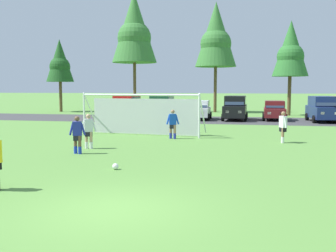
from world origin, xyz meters
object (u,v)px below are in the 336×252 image
at_px(soccer_ball, 115,166).
at_px(parked_car_slot_center_left, 199,110).
at_px(parked_car_slot_right, 322,109).
at_px(parked_car_slot_left, 162,107).
at_px(player_midfield_center, 89,131).
at_px(player_winger_right, 283,127).
at_px(parked_car_slot_center_right, 274,110).
at_px(parked_car_slot_far_left, 127,107).
at_px(parked_car_slot_center, 235,108).
at_px(player_striker_near, 77,135).
at_px(player_winger_left, 173,124).
at_px(soccer_goal, 144,114).

xyz_separation_m(soccer_ball, parked_car_slot_center_left, (0.08, 22.52, 0.77)).
relative_size(parked_car_slot_center_left, parked_car_slot_right, 0.90).
height_order(soccer_ball, parked_car_slot_left, parked_car_slot_left).
bearing_deg(player_midfield_center, player_winger_right, 23.36).
xyz_separation_m(parked_car_slot_center_left, parked_car_slot_center_right, (6.64, 0.67, 0.00)).
distance_m(soccer_ball, parked_car_slot_right, 24.63).
distance_m(parked_car_slot_far_left, parked_car_slot_right, 17.14).
relative_size(soccer_ball, parked_car_slot_right, 0.05).
xyz_separation_m(parked_car_slot_far_left, parked_car_slot_center, (9.83, 1.00, 0.00)).
height_order(player_striker_near, player_winger_right, same).
height_order(player_striker_near, player_winger_left, same).
xyz_separation_m(parked_car_slot_far_left, parked_car_slot_right, (17.13, 0.67, 0.00)).
xyz_separation_m(soccer_goal, player_striker_near, (-0.92, -7.45, -0.47)).
distance_m(soccer_goal, player_winger_left, 2.73).
distance_m(soccer_ball, parked_car_slot_center_left, 22.53).
height_order(soccer_goal, parked_car_slot_far_left, soccer_goal).
distance_m(parked_car_slot_center_left, parked_car_slot_right, 10.51).
xyz_separation_m(parked_car_slot_far_left, parked_car_slot_center_right, (13.26, 1.65, -0.24)).
height_order(player_winger_right, parked_car_slot_right, parked_car_slot_right).
bearing_deg(parked_car_slot_left, parked_car_slot_far_left, -150.05).
height_order(player_striker_near, parked_car_slot_center_left, parked_car_slot_center_left).
distance_m(parked_car_slot_left, parked_car_slot_center_right, 10.33).
bearing_deg(player_midfield_center, parked_car_slot_right, 53.20).
distance_m(soccer_ball, parked_car_slot_center_right, 24.16).
distance_m(parked_car_slot_far_left, parked_car_slot_center_right, 13.37).
xyz_separation_m(soccer_ball, player_midfield_center, (-2.83, 4.28, 0.71)).
xyz_separation_m(player_striker_near, player_winger_left, (3.06, 5.82, 0.00)).
relative_size(player_striker_near, parked_car_slot_center_left, 0.39).
bearing_deg(soccer_goal, parked_car_slot_center_right, 56.61).
relative_size(player_striker_near, parked_car_slot_far_left, 0.36).
distance_m(player_striker_near, player_midfield_center, 1.47).
distance_m(soccer_ball, player_winger_left, 8.67).
relative_size(player_striker_near, parked_car_slot_center_right, 0.39).
height_order(player_striker_near, parked_car_slot_center_right, parked_car_slot_center_right).
relative_size(player_striker_near, parked_car_slot_right, 0.35).
bearing_deg(parked_car_slot_center_left, soccer_ball, -90.21).
bearing_deg(parked_car_slot_right, parked_car_slot_far_left, -177.74).
height_order(soccer_goal, parked_car_slot_center_right, soccer_goal).
relative_size(soccer_ball, player_striker_near, 0.13).
bearing_deg(soccer_goal, parked_car_slot_far_left, 112.79).
relative_size(soccer_goal, parked_car_slot_center_left, 1.78).
relative_size(soccer_goal, parked_car_slot_left, 1.64).
distance_m(player_midfield_center, parked_car_slot_left, 18.98).
bearing_deg(parked_car_slot_left, player_winger_left, -74.90).
bearing_deg(parked_car_slot_left, parked_car_slot_right, -4.10).
bearing_deg(parked_car_slot_center_left, parked_car_slot_left, 169.02).
xyz_separation_m(soccer_ball, parked_car_slot_far_left, (-6.54, 21.54, 1.00)).
bearing_deg(player_winger_right, parked_car_slot_far_left, 133.85).
distance_m(parked_car_slot_left, parked_car_slot_right, 14.23).
xyz_separation_m(soccer_ball, parked_car_slot_left, (-3.60, 23.24, 1.00)).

